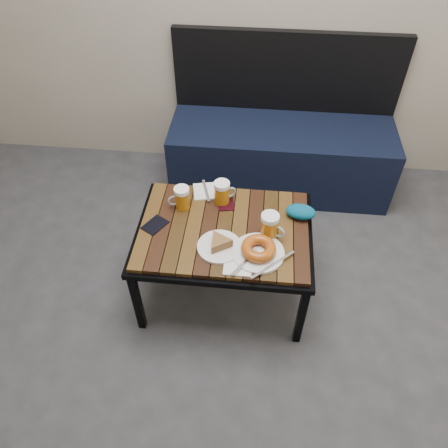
# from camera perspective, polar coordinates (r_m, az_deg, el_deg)

# --- Properties ---
(ground) EXTENTS (4.00, 4.00, 0.00)m
(ground) POSITION_cam_1_polar(r_m,az_deg,el_deg) (2.06, -2.43, -27.21)
(ground) COLOR #2D2D30
(ground) RESTS_ON ground
(bench) EXTENTS (1.40, 0.50, 0.95)m
(bench) POSITION_cam_1_polar(r_m,az_deg,el_deg) (2.90, 7.39, 9.68)
(bench) COLOR black
(bench) RESTS_ON ground
(cafe_table) EXTENTS (0.84, 0.62, 0.47)m
(cafe_table) POSITION_cam_1_polar(r_m,az_deg,el_deg) (2.10, 0.00, -1.37)
(cafe_table) COLOR black
(cafe_table) RESTS_ON ground
(beer_mug_left) EXTENTS (0.12, 0.09, 0.12)m
(beer_mug_left) POSITION_cam_1_polar(r_m,az_deg,el_deg) (2.14, -5.55, 3.42)
(beer_mug_left) COLOR #AB650D
(beer_mug_left) RESTS_ON cafe_table
(beer_mug_centre) EXTENTS (0.12, 0.10, 0.13)m
(beer_mug_centre) POSITION_cam_1_polar(r_m,az_deg,el_deg) (2.16, -0.22, 4.15)
(beer_mug_centre) COLOR #AB650D
(beer_mug_centre) RESTS_ON cafe_table
(beer_mug_right) EXTENTS (0.13, 0.11, 0.13)m
(beer_mug_right) POSITION_cam_1_polar(r_m,az_deg,el_deg) (1.99, 6.02, -0.28)
(beer_mug_right) COLOR #AB650D
(beer_mug_right) RESTS_ON cafe_table
(plate_pie) EXTENTS (0.20, 0.20, 0.06)m
(plate_pie) POSITION_cam_1_polar(r_m,az_deg,el_deg) (1.97, -0.62, -2.69)
(plate_pie) COLOR white
(plate_pie) RESTS_ON cafe_table
(plate_bagel) EXTENTS (0.28, 0.27, 0.07)m
(plate_bagel) POSITION_cam_1_polar(r_m,az_deg,el_deg) (1.94, 4.51, -3.46)
(plate_bagel) COLOR white
(plate_bagel) RESTS_ON cafe_table
(napkin_left) EXTENTS (0.15, 0.16, 0.01)m
(napkin_left) POSITION_cam_1_polar(r_m,az_deg,el_deg) (2.25, -2.36, 4.30)
(napkin_left) COLOR white
(napkin_left) RESTS_ON cafe_table
(napkin_right) EXTENTS (0.12, 0.10, 0.01)m
(napkin_right) POSITION_cam_1_polar(r_m,az_deg,el_deg) (1.91, 1.82, -5.56)
(napkin_right) COLOR white
(napkin_right) RESTS_ON cafe_table
(passport_navy) EXTENTS (0.13, 0.14, 0.01)m
(passport_navy) POSITION_cam_1_polar(r_m,az_deg,el_deg) (2.10, -9.01, -0.13)
(passport_navy) COLOR black
(passport_navy) RESTS_ON cafe_table
(passport_burgundy) EXTENTS (0.10, 0.12, 0.01)m
(passport_burgundy) POSITION_cam_1_polar(r_m,az_deg,el_deg) (2.19, 0.25, 2.75)
(passport_burgundy) COLOR black
(passport_burgundy) RESTS_ON cafe_table
(knit_pouch) EXTENTS (0.15, 0.11, 0.06)m
(knit_pouch) POSITION_cam_1_polar(r_m,az_deg,el_deg) (2.13, 9.99, 1.60)
(knit_pouch) COLOR navy
(knit_pouch) RESTS_ON cafe_table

